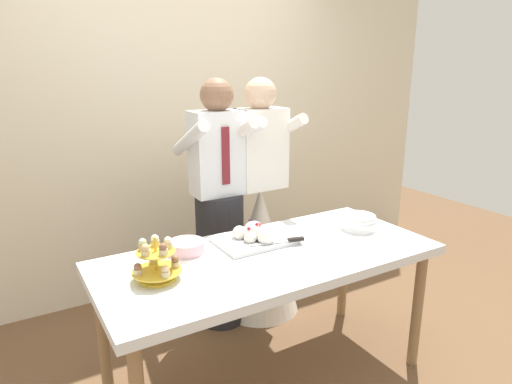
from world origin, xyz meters
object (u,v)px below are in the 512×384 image
cupcake_stand (157,262)px  plate_stack (359,222)px  main_cake_tray (255,236)px  dessert_table (270,266)px  person_bride (260,234)px  person_groom (220,219)px  round_cake (187,248)px

cupcake_stand → plate_stack: size_ratio=1.10×
cupcake_stand → main_cake_tray: 0.64m
dessert_table → main_cake_tray: (0.01, 0.17, 0.11)m
main_cake_tray → person_bride: bearing=56.3°
main_cake_tray → person_groom: size_ratio=0.26×
plate_stack → round_cake: plate_stack is taller
plate_stack → person_groom: person_groom is taller
dessert_table → person_bride: (0.37, 0.70, -0.12)m
cupcake_stand → round_cake: (0.23, 0.20, -0.05)m
dessert_table → round_cake: size_ratio=7.50×
main_cake_tray → plate_stack: (0.65, -0.14, 0.00)m
cupcake_stand → plate_stack: (1.27, 0.02, -0.04)m
plate_stack → person_bride: size_ratio=0.13×
plate_stack → person_groom: (-0.61, 0.67, -0.07)m
dessert_table → main_cake_tray: 0.21m
main_cake_tray → person_groom: bearing=85.6°
cupcake_stand → person_groom: (0.66, 0.69, -0.12)m
cupcake_stand → round_cake: size_ratio=0.96×
cupcake_stand → round_cake: cupcake_stand is taller
cupcake_stand → main_cake_tray: (0.62, 0.16, -0.05)m
dessert_table → person_groom: (0.05, 0.71, 0.05)m
plate_stack → main_cake_tray: bearing=168.1°
cupcake_stand → plate_stack: 1.27m
dessert_table → cupcake_stand: cupcake_stand is taller
plate_stack → round_cake: bearing=170.2°
person_bride → dessert_table: bearing=-117.5°
plate_stack → round_cake: 1.05m
plate_stack → person_bride: (-0.29, 0.67, -0.24)m
round_cake → person_bride: person_bride is taller
dessert_table → plate_stack: size_ratio=8.63×
dessert_table → round_cake: 0.45m
person_groom → person_bride: bearing=-0.7°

